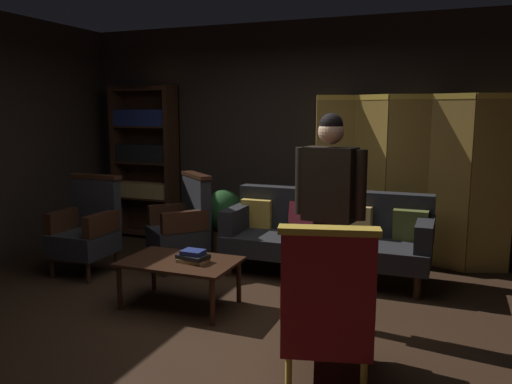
# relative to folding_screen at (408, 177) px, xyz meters

# --- Properties ---
(ground_plane) EXTENTS (10.00, 10.00, 0.00)m
(ground_plane) POSITION_rel_folding_screen_xyz_m (-1.29, -2.17, -0.99)
(ground_plane) COLOR black
(back_wall) EXTENTS (7.20, 0.10, 2.80)m
(back_wall) POSITION_rel_folding_screen_xyz_m (-1.29, 0.28, 0.41)
(back_wall) COLOR black
(back_wall) RESTS_ON ground_plane
(side_wall_left) EXTENTS (0.10, 3.60, 2.80)m
(side_wall_left) POSITION_rel_folding_screen_xyz_m (-4.29, -1.57, 0.41)
(side_wall_left) COLOR black
(side_wall_left) RESTS_ON ground_plane
(folding_screen) EXTENTS (2.14, 0.32, 1.90)m
(folding_screen) POSITION_rel_folding_screen_xyz_m (0.00, 0.00, 0.00)
(folding_screen) COLOR olive
(folding_screen) RESTS_ON ground_plane
(bookshelf) EXTENTS (0.90, 0.32, 2.05)m
(bookshelf) POSITION_rel_folding_screen_xyz_m (-3.44, 0.02, 0.10)
(bookshelf) COLOR black
(bookshelf) RESTS_ON ground_plane
(velvet_couch) EXTENTS (2.12, 0.78, 0.88)m
(velvet_couch) POSITION_rel_folding_screen_xyz_m (-0.74, -0.72, -0.53)
(velvet_couch) COLOR black
(velvet_couch) RESTS_ON ground_plane
(coffee_table) EXTENTS (1.00, 0.64, 0.42)m
(coffee_table) POSITION_rel_folding_screen_xyz_m (-1.73, -2.07, -0.61)
(coffee_table) COLOR black
(coffee_table) RESTS_ON ground_plane
(armchair_gilt_accent) EXTENTS (0.70, 0.70, 1.04)m
(armchair_gilt_accent) POSITION_rel_folding_screen_xyz_m (-0.24, -2.82, -0.50)
(armchair_gilt_accent) COLOR gold
(armchair_gilt_accent) RESTS_ON ground_plane
(armchair_wing_left) EXTENTS (0.60, 0.58, 1.04)m
(armchair_wing_left) POSITION_rel_folding_screen_xyz_m (-3.13, -1.58, -0.50)
(armchair_wing_left) COLOR black
(armchair_wing_left) RESTS_ON ground_plane
(armchair_wing_right) EXTENTS (0.82, 0.81, 1.04)m
(armchair_wing_right) POSITION_rel_folding_screen_xyz_m (-2.27, -1.05, -0.50)
(armchair_wing_right) COLOR black
(armchair_wing_right) RESTS_ON ground_plane
(standing_figure) EXTENTS (0.58, 0.27, 1.70)m
(standing_figure) POSITION_rel_folding_screen_xyz_m (-0.43, -1.97, 0.04)
(standing_figure) COLOR black
(standing_figure) RESTS_ON ground_plane
(potted_plant) EXTENTS (0.48, 0.48, 0.77)m
(potted_plant) POSITION_rel_folding_screen_xyz_m (-2.13, -0.29, -0.54)
(potted_plant) COLOR brown
(potted_plant) RESTS_ON ground_plane
(book_tan_leather) EXTENTS (0.26, 0.18, 0.03)m
(book_tan_leather) POSITION_rel_folding_screen_xyz_m (-1.60, -2.08, -0.55)
(book_tan_leather) COLOR #9E7A47
(book_tan_leather) RESTS_ON coffee_table
(book_black_cloth) EXTENTS (0.28, 0.22, 0.04)m
(book_black_cloth) POSITION_rel_folding_screen_xyz_m (-1.60, -2.08, -0.52)
(book_black_cloth) COLOR black
(book_black_cloth) RESTS_ON book_tan_leather
(book_navy_cloth) EXTENTS (0.19, 0.15, 0.04)m
(book_navy_cloth) POSITION_rel_folding_screen_xyz_m (-1.60, -2.08, -0.48)
(book_navy_cloth) COLOR navy
(book_navy_cloth) RESTS_ON book_black_cloth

